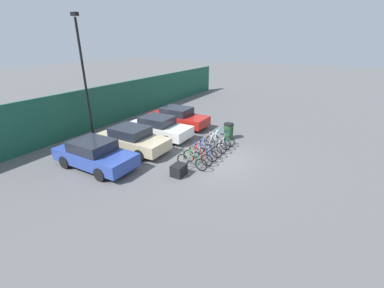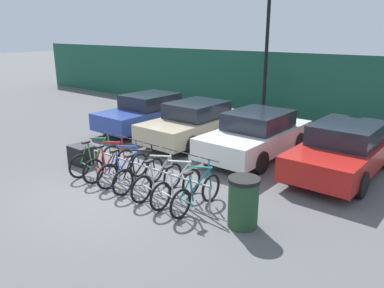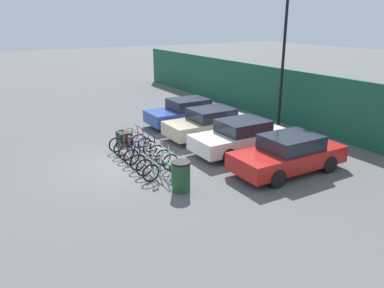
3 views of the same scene
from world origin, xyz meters
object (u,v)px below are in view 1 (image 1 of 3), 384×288
(bicycle_red, at_px, (198,157))
(bicycle_white, at_px, (217,142))
(bike_rack, at_px, (206,147))
(bicycle_teal, at_px, (221,139))
(car_beige, at_px, (132,139))
(cargo_crate, at_px, (179,170))
(car_red, at_px, (178,117))
(bicycle_blue, at_px, (203,153))
(car_white, at_px, (158,127))
(bicycle_silver, at_px, (213,146))
(car_blue, at_px, (95,154))
(bicycle_green, at_px, (192,162))
(trash_bin, at_px, (228,131))
(bicycle_black, at_px, (208,149))
(lamp_post, at_px, (84,73))

(bicycle_red, height_order, bicycle_white, same)
(bike_rack, relative_size, bicycle_teal, 2.38)
(car_beige, height_order, cargo_crate, car_beige)
(car_beige, distance_m, car_red, 5.03)
(bicycle_blue, relative_size, car_white, 0.40)
(bicycle_silver, height_order, car_white, car_white)
(bicycle_red, xyz_separation_m, car_blue, (-2.84, 4.24, 0.31))
(bike_rack, relative_size, car_white, 0.96)
(bicycle_green, relative_size, bicycle_white, 1.00)
(trash_bin, bearing_deg, bicycle_red, -179.60)
(bicycle_red, distance_m, cargo_crate, 1.51)
(car_beige, distance_m, cargo_crate, 4.06)
(bicycle_white, distance_m, car_beige, 4.90)
(bicycle_black, distance_m, lamp_post, 8.83)
(bicycle_black, height_order, lamp_post, lamp_post)
(bicycle_green, relative_size, bicycle_teal, 1.00)
(bicycle_red, xyz_separation_m, car_white, (2.08, 4.04, 0.31))
(bicycle_green, distance_m, bicycle_blue, 1.16)
(car_red, relative_size, cargo_crate, 6.28)
(bicycle_teal, height_order, trash_bin, bicycle_teal)
(bicycle_green, relative_size, bicycle_silver, 1.00)
(bicycle_teal, distance_m, car_beige, 5.24)
(car_beige, height_order, trash_bin, car_beige)
(bicycle_teal, height_order, car_white, car_white)
(car_red, bearing_deg, bike_rack, -130.54)
(car_blue, xyz_separation_m, lamp_post, (2.98, 3.74, 3.34))
(bicycle_silver, xyz_separation_m, trash_bin, (2.33, 0.03, 0.14))
(bicycle_white, height_order, bicycle_teal, same)
(bicycle_black, relative_size, trash_bin, 1.66)
(car_beige, bearing_deg, trash_bin, -42.13)
(bicycle_teal, height_order, car_beige, car_beige)
(cargo_crate, bearing_deg, bicycle_white, -2.72)
(bicycle_teal, bearing_deg, bicycle_green, 176.32)
(car_blue, height_order, car_white, same)
(bicycle_white, bearing_deg, bicycle_blue, 178.56)
(bicycle_blue, distance_m, bicycle_teal, 2.37)
(bicycle_black, relative_size, bicycle_teal, 1.00)
(bicycle_white, relative_size, lamp_post, 0.23)
(bike_rack, xyz_separation_m, bicycle_blue, (-0.61, -0.15, -0.11))
(bicycle_red, height_order, car_blue, car_blue)
(car_white, bearing_deg, bicycle_white, -85.94)
(trash_bin, bearing_deg, bicycle_silver, -179.30)
(bicycle_blue, xyz_separation_m, car_blue, (-3.41, 4.24, 0.31))
(bicycle_blue, relative_size, cargo_crate, 2.44)
(bicycle_teal, relative_size, cargo_crate, 2.44)
(car_beige, distance_m, lamp_post, 5.17)
(bicycle_blue, relative_size, bicycle_silver, 1.00)
(bicycle_red, height_order, car_white, car_white)
(bicycle_blue, bearing_deg, bike_rack, 10.92)
(bicycle_silver, bearing_deg, car_blue, 138.62)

